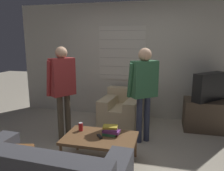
{
  "coord_description": "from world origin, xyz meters",
  "views": [
    {
      "loc": [
        0.82,
        -2.84,
        1.72
      ],
      "look_at": [
        -0.02,
        0.58,
        1.0
      ],
      "focal_mm": 35.0,
      "sensor_mm": 36.0,
      "label": 1
    }
  ],
  "objects_px": {
    "spare_remote": "(100,136)",
    "person_right_standing": "(144,84)",
    "coffee_table": "(100,139)",
    "soda_can": "(81,127)",
    "person_left_standing": "(62,83)",
    "book_stack": "(111,131)",
    "armchair_beige": "(122,110)",
    "tv": "(209,87)"
  },
  "relations": [
    {
      "from": "person_left_standing",
      "to": "spare_remote",
      "type": "height_order",
      "value": "person_left_standing"
    },
    {
      "from": "book_stack",
      "to": "spare_remote",
      "type": "relative_size",
      "value": 2.0
    },
    {
      "from": "coffee_table",
      "to": "person_left_standing",
      "type": "bearing_deg",
      "value": 146.77
    },
    {
      "from": "person_left_standing",
      "to": "person_right_standing",
      "type": "distance_m",
      "value": 1.36
    },
    {
      "from": "person_left_standing",
      "to": "book_stack",
      "type": "height_order",
      "value": "person_left_standing"
    },
    {
      "from": "armchair_beige",
      "to": "spare_remote",
      "type": "xyz_separation_m",
      "value": [
        0.0,
        -1.59,
        0.11
      ]
    },
    {
      "from": "person_right_standing",
      "to": "book_stack",
      "type": "bearing_deg",
      "value": -156.15
    },
    {
      "from": "coffee_table",
      "to": "tv",
      "type": "distance_m",
      "value": 2.41
    },
    {
      "from": "armchair_beige",
      "to": "tv",
      "type": "bearing_deg",
      "value": -172.59
    },
    {
      "from": "armchair_beige",
      "to": "book_stack",
      "type": "relative_size",
      "value": 3.63
    },
    {
      "from": "tv",
      "to": "soda_can",
      "type": "xyz_separation_m",
      "value": [
        -2.02,
        -1.52,
        -0.41
      ]
    },
    {
      "from": "tv",
      "to": "spare_remote",
      "type": "distance_m",
      "value": 2.41
    },
    {
      "from": "armchair_beige",
      "to": "person_right_standing",
      "type": "relative_size",
      "value": 0.58
    },
    {
      "from": "coffee_table",
      "to": "tv",
      "type": "height_order",
      "value": "tv"
    },
    {
      "from": "book_stack",
      "to": "spare_remote",
      "type": "distance_m",
      "value": 0.18
    },
    {
      "from": "soda_can",
      "to": "tv",
      "type": "bearing_deg",
      "value": 36.89
    },
    {
      "from": "coffee_table",
      "to": "person_left_standing",
      "type": "height_order",
      "value": "person_left_standing"
    },
    {
      "from": "tv",
      "to": "person_left_standing",
      "type": "bearing_deg",
      "value": -22.19
    },
    {
      "from": "armchair_beige",
      "to": "tv",
      "type": "relative_size",
      "value": 1.36
    },
    {
      "from": "book_stack",
      "to": "soda_can",
      "type": "xyz_separation_m",
      "value": [
        -0.47,
        0.04,
        -0.0
      ]
    },
    {
      "from": "book_stack",
      "to": "spare_remote",
      "type": "xyz_separation_m",
      "value": [
        -0.13,
        -0.11,
        -0.05
      ]
    },
    {
      "from": "spare_remote",
      "to": "book_stack",
      "type": "bearing_deg",
      "value": 3.75
    },
    {
      "from": "person_left_standing",
      "to": "spare_remote",
      "type": "xyz_separation_m",
      "value": [
        0.81,
        -0.55,
        -0.62
      ]
    },
    {
      "from": "armchair_beige",
      "to": "coffee_table",
      "type": "relative_size",
      "value": 0.91
    },
    {
      "from": "book_stack",
      "to": "person_left_standing",
      "type": "bearing_deg",
      "value": 155.17
    },
    {
      "from": "armchair_beige",
      "to": "coffee_table",
      "type": "height_order",
      "value": "armchair_beige"
    },
    {
      "from": "coffee_table",
      "to": "soda_can",
      "type": "relative_size",
      "value": 8.09
    },
    {
      "from": "coffee_table",
      "to": "person_right_standing",
      "type": "relative_size",
      "value": 0.63
    },
    {
      "from": "soda_can",
      "to": "spare_remote",
      "type": "relative_size",
      "value": 0.99
    },
    {
      "from": "tv",
      "to": "person_left_standing",
      "type": "height_order",
      "value": "person_left_standing"
    },
    {
      "from": "coffee_table",
      "to": "tv",
      "type": "bearing_deg",
      "value": 44.5
    },
    {
      "from": "tv",
      "to": "book_stack",
      "type": "bearing_deg",
      "value": -1.27
    },
    {
      "from": "coffee_table",
      "to": "person_right_standing",
      "type": "bearing_deg",
      "value": 58.4
    },
    {
      "from": "coffee_table",
      "to": "book_stack",
      "type": "height_order",
      "value": "book_stack"
    },
    {
      "from": "person_right_standing",
      "to": "book_stack",
      "type": "relative_size",
      "value": 6.3
    },
    {
      "from": "spare_remote",
      "to": "person_right_standing",
      "type": "bearing_deg",
      "value": 21.61
    },
    {
      "from": "armchair_beige",
      "to": "tv",
      "type": "distance_m",
      "value": 1.78
    },
    {
      "from": "soda_can",
      "to": "book_stack",
      "type": "bearing_deg",
      "value": -4.46
    },
    {
      "from": "person_right_standing",
      "to": "soda_can",
      "type": "xyz_separation_m",
      "value": [
        -0.86,
        -0.7,
        -0.57
      ]
    },
    {
      "from": "armchair_beige",
      "to": "person_left_standing",
      "type": "relative_size",
      "value": 0.57
    },
    {
      "from": "book_stack",
      "to": "soda_can",
      "type": "relative_size",
      "value": 2.03
    },
    {
      "from": "coffee_table",
      "to": "soda_can",
      "type": "xyz_separation_m",
      "value": [
        -0.34,
        0.13,
        0.1
      ]
    }
  ]
}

